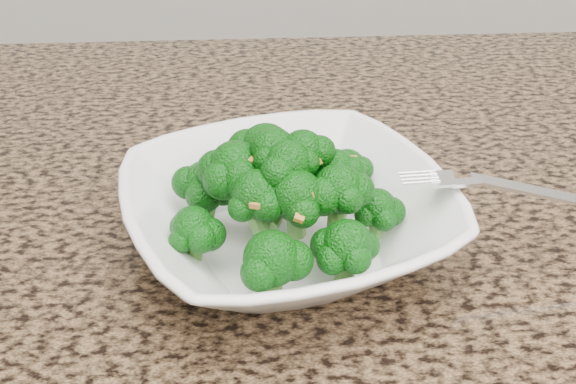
{
  "coord_description": "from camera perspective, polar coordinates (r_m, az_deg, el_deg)",
  "views": [
    {
      "loc": [
        -0.15,
        -0.05,
        1.22
      ],
      "look_at": [
        -0.13,
        0.37,
        0.95
      ],
      "focal_mm": 45.0,
      "sensor_mm": 36.0,
      "label": 1
    }
  ],
  "objects": [
    {
      "name": "fork",
      "position": [
        0.51,
        14.3,
        0.71
      ],
      "size": [
        0.16,
        0.04,
        0.01
      ],
      "primitive_type": null,
      "rotation": [
        0.0,
        0.0,
        -0.1
      ],
      "color": "silver",
      "rests_on": "bowl"
    },
    {
      "name": "garlic_topping",
      "position": [
        0.47,
        0.0,
        7.63
      ],
      "size": [
        0.12,
        0.12,
        0.01
      ],
      "primitive_type": null,
      "color": "#B4782B",
      "rests_on": "broccoli_pile"
    },
    {
      "name": "broccoli_pile",
      "position": [
        0.49,
        0.0,
        3.85
      ],
      "size": [
        0.2,
        0.2,
        0.06
      ],
      "primitive_type": null,
      "color": "#095209",
      "rests_on": "bowl"
    },
    {
      "name": "granite_counter",
      "position": [
        0.51,
        15.36,
        -10.18
      ],
      "size": [
        1.64,
        1.04,
        0.03
      ],
      "primitive_type": "cube",
      "color": "brown",
      "rests_on": "cabinet"
    },
    {
      "name": "bowl",
      "position": [
        0.52,
        0.0,
        -2.05
      ],
      "size": [
        0.29,
        0.29,
        0.06
      ],
      "primitive_type": "imported",
      "rotation": [
        0.0,
        0.0,
        0.3
      ],
      "color": "white",
      "rests_on": "granite_counter"
    }
  ]
}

